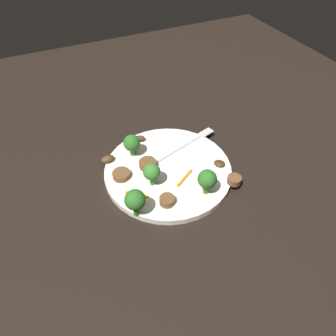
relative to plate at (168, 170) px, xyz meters
name	(u,v)px	position (x,y,z in m)	size (l,w,h in m)	color
ground_plane	(168,172)	(0.00, 0.00, -0.01)	(1.40, 1.40, 0.00)	black
plate	(168,170)	(0.00, 0.00, 0.00)	(0.26, 0.26, 0.01)	white
fork	(188,143)	(0.07, 0.05, 0.01)	(0.18, 0.06, 0.00)	silver
broccoli_floret_0	(152,172)	(-0.05, -0.03, 0.04)	(0.03, 0.03, 0.05)	#408630
broccoli_floret_1	(132,143)	(-0.05, 0.07, 0.04)	(0.03, 0.03, 0.05)	#347525
broccoli_floret_2	(207,180)	(0.04, -0.09, 0.04)	(0.04, 0.04, 0.06)	#347525
broccoli_floret_3	(135,200)	(-0.10, -0.08, 0.04)	(0.04, 0.04, 0.06)	#347525
sausage_slice_0	(148,164)	(-0.04, 0.02, 0.01)	(0.04, 0.04, 0.01)	brown
sausage_slice_1	(167,200)	(-0.04, -0.08, 0.01)	(0.03, 0.03, 0.01)	brown
sausage_slice_2	(234,180)	(0.10, -0.09, 0.01)	(0.03, 0.03, 0.01)	brown
sausage_slice_3	(121,175)	(-0.09, 0.02, 0.01)	(0.04, 0.04, 0.01)	brown
mushroom_0	(219,163)	(0.10, -0.04, 0.01)	(0.02, 0.02, 0.01)	#422B19
mushroom_1	(138,139)	(-0.02, 0.11, 0.01)	(0.03, 0.02, 0.01)	#4C331E
mushroom_2	(108,159)	(-0.11, 0.07, 0.01)	(0.03, 0.02, 0.01)	#4C331E
pepper_strip_0	(185,178)	(0.02, -0.04, 0.01)	(0.05, 0.00, 0.00)	orange
pepper_strip_2	(137,195)	(-0.08, -0.04, 0.01)	(0.04, 0.00, 0.00)	orange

